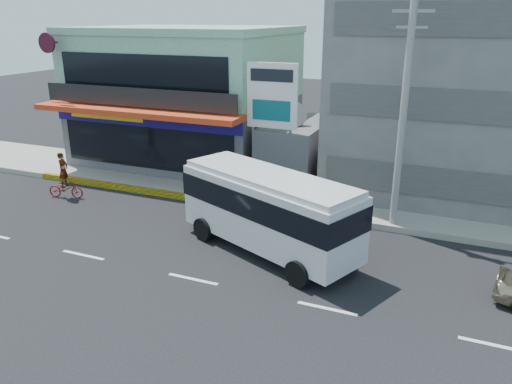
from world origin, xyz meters
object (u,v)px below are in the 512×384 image
billboard (272,103)px  utility_pole_near (403,115)px  satellite_dish (293,124)px  shop_building (189,99)px  concrete_building (507,58)px  motorcycle_rider (65,183)px  minibus (269,206)px

billboard → utility_pole_near: 6.75m
satellite_dish → utility_pole_near: utility_pole_near is taller
satellite_dish → utility_pole_near: size_ratio=0.15×
shop_building → concrete_building: concrete_building is taller
utility_pole_near → motorcycle_rider: bearing=-171.6°
concrete_building → billboard: bearing=-151.1°
concrete_building → utility_pole_near: bearing=-117.8°
concrete_building → motorcycle_rider: concrete_building is taller
concrete_building → satellite_dish: concrete_building is taller
billboard → motorcycle_rider: 11.50m
utility_pole_near → shop_building: bearing=154.9°
satellite_dish → minibus: bearing=-77.7°
minibus → utility_pole_near: bearing=44.6°
satellite_dish → billboard: bearing=-105.5°
concrete_building → satellite_dish: 11.30m
satellite_dish → shop_building: bearing=159.8°
shop_building → minibus: (9.70, -10.78, -2.04)m
shop_building → utility_pole_near: size_ratio=1.24×
concrete_building → minibus: 15.31m
shop_building → satellite_dish: 8.54m
billboard → utility_pole_near: bearing=-15.5°
shop_building → utility_pole_near: (14.00, -6.55, 1.15)m
utility_pole_near → minibus: bearing=-135.4°
billboard → minibus: (2.20, -6.04, -2.97)m
shop_building → billboard: 8.92m
shop_building → motorcycle_rider: size_ratio=5.10×
concrete_building → motorcycle_rider: size_ratio=6.58×
concrete_building → motorcycle_rider: 23.53m
utility_pole_near → motorcycle_rider: size_ratio=4.11×
concrete_building → motorcycle_rider: (-20.37, -10.01, -6.20)m
satellite_dish → utility_pole_near: (6.00, -3.60, 1.57)m
utility_pole_near → motorcycle_rider: utility_pole_near is taller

